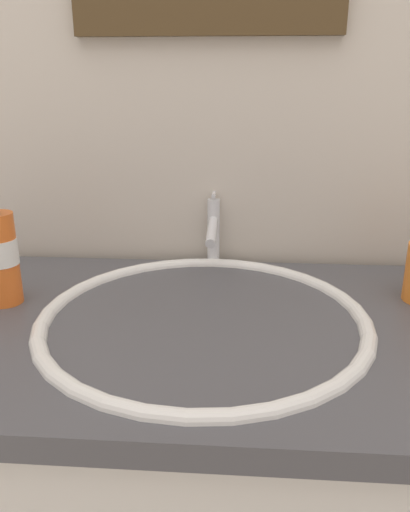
% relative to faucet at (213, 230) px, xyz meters
% --- Properties ---
extents(tiled_wall_back, '(2.38, 0.04, 2.40)m').
position_rel_faucet_xyz_m(tiled_wall_back, '(-0.01, 0.06, 0.29)').
color(tiled_wall_back, beige).
rests_on(tiled_wall_back, ground).
extents(sink_basin, '(0.50, 0.50, 0.12)m').
position_rel_faucet_xyz_m(sink_basin, '(-0.00, -0.24, -0.11)').
color(sink_basin, white).
rests_on(sink_basin, vanity_counter).
extents(faucet, '(0.02, 0.14, 0.14)m').
position_rel_faucet_xyz_m(faucet, '(0.00, 0.00, 0.00)').
color(faucet, silver).
rests_on(faucet, sink_basin).
extents(soap_dispenser, '(0.06, 0.06, 0.19)m').
position_rel_faucet_xyz_m(soap_dispenser, '(-0.32, -0.20, 0.01)').
color(soap_dispenser, orange).
rests_on(soap_dispenser, vanity_counter).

